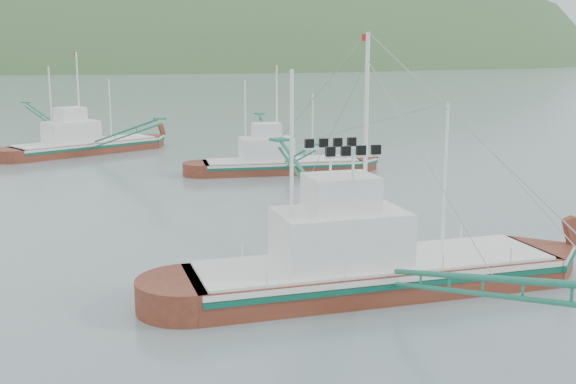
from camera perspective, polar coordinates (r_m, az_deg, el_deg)
ground at (r=33.76m, az=5.42°, el=-7.03°), size 1200.00×1200.00×0.00m
main_boat at (r=31.91m, az=6.62°, el=-3.87°), size 17.11×29.39×12.12m
bg_boat_far at (r=76.68m, az=-15.84°, el=4.37°), size 15.54×26.90×11.03m
bg_boat_right at (r=62.31m, az=-0.58°, el=3.32°), size 13.92×23.60×9.91m
headland_right at (r=524.29m, az=-2.17°, el=10.10°), size 684.00×432.00×306.00m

